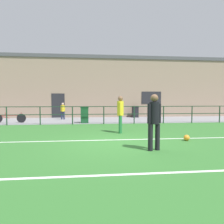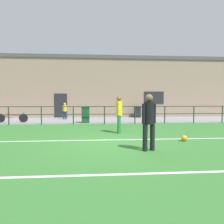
{
  "view_description": "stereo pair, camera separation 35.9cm",
  "coord_description": "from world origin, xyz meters",
  "px_view_note": "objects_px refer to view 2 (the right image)",
  "views": [
    {
      "loc": [
        -0.96,
        -7.5,
        1.58
      ],
      "look_at": [
        0.36,
        4.48,
        0.86
      ],
      "focal_mm": 33.63,
      "sensor_mm": 36.0,
      "label": 1
    },
    {
      "loc": [
        -0.61,
        -7.53,
        1.58
      ],
      "look_at": [
        0.36,
        4.48,
        0.86
      ],
      "focal_mm": 33.63,
      "sensor_mm": 36.0,
      "label": 2
    }
  ],
  "objects_px": {
    "soccer_ball_match": "(184,138)",
    "trash_bin_1": "(137,112)",
    "player_striker": "(119,112)",
    "player_goalkeeper": "(149,119)",
    "spectator_child": "(65,110)",
    "bicycle_parked_1": "(12,118)",
    "trash_bin_0": "(86,115)"
  },
  "relations": [
    {
      "from": "soccer_ball_match",
      "to": "trash_bin_1",
      "type": "distance_m",
      "value": 10.38
    },
    {
      "from": "player_striker",
      "to": "player_goalkeeper",
      "type": "bearing_deg",
      "value": 18.54
    },
    {
      "from": "spectator_child",
      "to": "bicycle_parked_1",
      "type": "relative_size",
      "value": 0.62
    },
    {
      "from": "player_striker",
      "to": "trash_bin_1",
      "type": "bearing_deg",
      "value": 172.7
    },
    {
      "from": "trash_bin_1",
      "to": "player_goalkeeper",
      "type": "bearing_deg",
      "value": -99.86
    },
    {
      "from": "soccer_ball_match",
      "to": "spectator_child",
      "type": "relative_size",
      "value": 0.18
    },
    {
      "from": "bicycle_parked_1",
      "to": "spectator_child",
      "type": "bearing_deg",
      "value": 31.82
    },
    {
      "from": "trash_bin_0",
      "to": "trash_bin_1",
      "type": "xyz_separation_m",
      "value": [
        4.32,
        3.9,
        -0.07
      ]
    },
    {
      "from": "soccer_ball_match",
      "to": "bicycle_parked_1",
      "type": "distance_m",
      "value": 11.49
    },
    {
      "from": "player_striker",
      "to": "trash_bin_0",
      "type": "distance_m",
      "value": 4.69
    },
    {
      "from": "spectator_child",
      "to": "bicycle_parked_1",
      "type": "xyz_separation_m",
      "value": [
        -3.27,
        -2.03,
        -0.43
      ]
    },
    {
      "from": "soccer_ball_match",
      "to": "trash_bin_1",
      "type": "height_order",
      "value": "trash_bin_1"
    },
    {
      "from": "player_goalkeeper",
      "to": "bicycle_parked_1",
      "type": "height_order",
      "value": "player_goalkeeper"
    },
    {
      "from": "spectator_child",
      "to": "player_goalkeeper",
      "type": "bearing_deg",
      "value": 126.12
    },
    {
      "from": "soccer_ball_match",
      "to": "trash_bin_0",
      "type": "bearing_deg",
      "value": 121.75
    },
    {
      "from": "player_striker",
      "to": "spectator_child",
      "type": "height_order",
      "value": "player_striker"
    },
    {
      "from": "player_goalkeeper",
      "to": "spectator_child",
      "type": "height_order",
      "value": "player_goalkeeper"
    },
    {
      "from": "player_goalkeeper",
      "to": "trash_bin_0",
      "type": "xyz_separation_m",
      "value": [
        -2.29,
        7.82,
        -0.42
      ]
    },
    {
      "from": "bicycle_parked_1",
      "to": "trash_bin_0",
      "type": "xyz_separation_m",
      "value": [
        5.02,
        -0.63,
        0.23
      ]
    },
    {
      "from": "spectator_child",
      "to": "trash_bin_0",
      "type": "xyz_separation_m",
      "value": [
        1.75,
        -2.66,
        -0.19
      ]
    },
    {
      "from": "trash_bin_1",
      "to": "trash_bin_0",
      "type": "bearing_deg",
      "value": -137.94
    },
    {
      "from": "player_striker",
      "to": "soccer_ball_match",
      "type": "bearing_deg",
      "value": 56.26
    },
    {
      "from": "spectator_child",
      "to": "trash_bin_1",
      "type": "xyz_separation_m",
      "value": [
        6.07,
        1.24,
        -0.27
      ]
    },
    {
      "from": "bicycle_parked_1",
      "to": "trash_bin_0",
      "type": "height_order",
      "value": "trash_bin_0"
    },
    {
      "from": "trash_bin_1",
      "to": "spectator_child",
      "type": "bearing_deg",
      "value": -168.47
    },
    {
      "from": "soccer_ball_match",
      "to": "bicycle_parked_1",
      "type": "xyz_separation_m",
      "value": [
        -9.03,
        7.1,
        0.22
      ]
    },
    {
      "from": "bicycle_parked_1",
      "to": "trash_bin_0",
      "type": "bearing_deg",
      "value": -7.14
    },
    {
      "from": "bicycle_parked_1",
      "to": "trash_bin_1",
      "type": "relative_size",
      "value": 2.26
    },
    {
      "from": "spectator_child",
      "to": "trash_bin_1",
      "type": "bearing_deg",
      "value": -153.41
    },
    {
      "from": "bicycle_parked_1",
      "to": "trash_bin_1",
      "type": "distance_m",
      "value": 9.9
    },
    {
      "from": "spectator_child",
      "to": "bicycle_parked_1",
      "type": "distance_m",
      "value": 3.88
    },
    {
      "from": "trash_bin_1",
      "to": "player_striker",
      "type": "bearing_deg",
      "value": -107.29
    }
  ]
}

